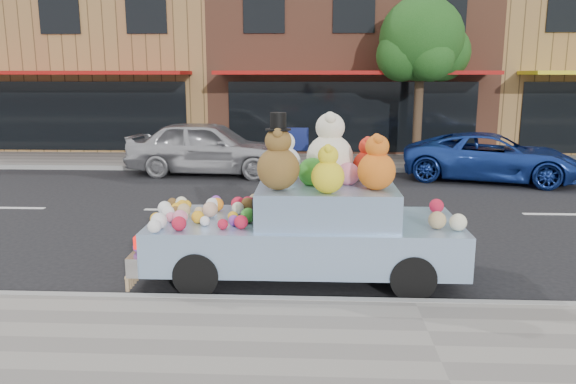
# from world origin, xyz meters

# --- Properties ---
(ground) EXTENTS (120.00, 120.00, 0.00)m
(ground) POSITION_xyz_m (0.00, 0.00, 0.00)
(ground) COLOR black
(ground) RESTS_ON ground
(near_sidewalk) EXTENTS (60.00, 3.00, 0.12)m
(near_sidewalk) POSITION_xyz_m (0.00, -6.50, 0.06)
(near_sidewalk) COLOR gray
(near_sidewalk) RESTS_ON ground
(far_sidewalk) EXTENTS (60.00, 3.00, 0.12)m
(far_sidewalk) POSITION_xyz_m (0.00, 6.50, 0.06)
(far_sidewalk) COLOR gray
(far_sidewalk) RESTS_ON ground
(near_kerb) EXTENTS (60.00, 0.12, 0.13)m
(near_kerb) POSITION_xyz_m (0.00, -5.00, 0.07)
(near_kerb) COLOR gray
(near_kerb) RESTS_ON ground
(far_kerb) EXTENTS (60.00, 0.12, 0.13)m
(far_kerb) POSITION_xyz_m (0.00, 5.00, 0.07)
(far_kerb) COLOR gray
(far_kerb) RESTS_ON ground
(storefront_left) EXTENTS (10.00, 9.80, 7.30)m
(storefront_left) POSITION_xyz_m (-10.00, 11.97, 3.64)
(storefront_left) COLOR olive
(storefront_left) RESTS_ON ground
(storefront_mid) EXTENTS (10.00, 9.80, 7.30)m
(storefront_mid) POSITION_xyz_m (0.00, 11.97, 3.64)
(storefront_mid) COLOR brown
(storefront_mid) RESTS_ON ground
(street_tree) EXTENTS (3.00, 2.70, 5.22)m
(street_tree) POSITION_xyz_m (2.03, 6.55, 3.69)
(street_tree) COLOR #38281C
(street_tree) RESTS_ON ground
(car_silver) EXTENTS (4.76, 2.24, 1.57)m
(car_silver) POSITION_xyz_m (-4.32, 4.38, 0.79)
(car_silver) COLOR #B7B7BC
(car_silver) RESTS_ON ground
(car_blue) EXTENTS (5.07, 3.42, 1.29)m
(car_blue) POSITION_xyz_m (3.57, 3.81, 0.65)
(car_blue) COLOR #1C3B9B
(car_blue) RESTS_ON ground
(art_car) EXTENTS (4.49, 1.79, 2.37)m
(art_car) POSITION_xyz_m (-1.35, -3.89, 0.84)
(art_car) COLOR black
(art_car) RESTS_ON ground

